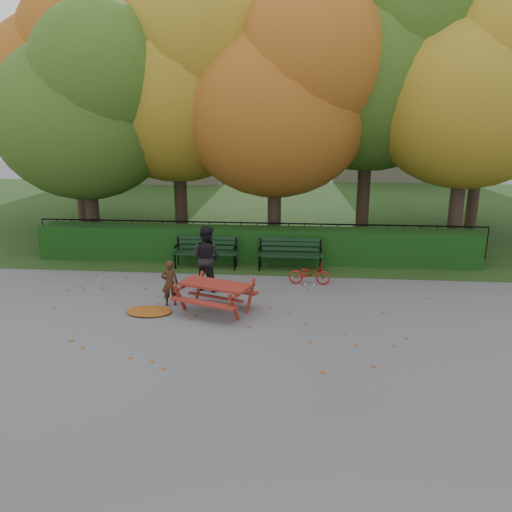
# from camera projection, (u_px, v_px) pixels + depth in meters

# --- Properties ---
(ground) EXTENTS (90.00, 90.00, 0.00)m
(ground) POSITION_uv_depth(u_px,v_px,m) (234.00, 317.00, 10.71)
(ground) COLOR slate
(ground) RESTS_ON ground
(grass_strip) EXTENTS (90.00, 90.00, 0.00)m
(grass_strip) POSITION_uv_depth(u_px,v_px,m) (273.00, 208.00, 24.17)
(grass_strip) COLOR #1D3913
(grass_strip) RESTS_ON ground
(building_left) EXTENTS (10.00, 7.00, 15.00)m
(building_left) POSITION_uv_depth(u_px,v_px,m) (155.00, 70.00, 34.56)
(building_left) COLOR #AEA389
(building_left) RESTS_ON ground
(building_right) EXTENTS (9.00, 6.00, 12.00)m
(building_right) POSITION_uv_depth(u_px,v_px,m) (398.00, 93.00, 35.36)
(building_right) COLOR #AEA389
(building_right) RESTS_ON ground
(hedge) EXTENTS (13.00, 0.90, 1.00)m
(hedge) POSITION_uv_depth(u_px,v_px,m) (254.00, 245.00, 14.91)
(hedge) COLOR black
(hedge) RESTS_ON ground
(iron_fence) EXTENTS (14.00, 0.04, 1.02)m
(iron_fence) POSITION_uv_depth(u_px,v_px,m) (257.00, 237.00, 15.67)
(iron_fence) COLOR black
(iron_fence) RESTS_ON ground
(tree_a) EXTENTS (5.88, 5.60, 7.48)m
(tree_a) POSITION_uv_depth(u_px,v_px,m) (90.00, 106.00, 15.36)
(tree_a) COLOR black
(tree_a) RESTS_ON ground
(tree_b) EXTENTS (6.72, 6.40, 8.79)m
(tree_b) POSITION_uv_depth(u_px,v_px,m) (185.00, 78.00, 16.01)
(tree_b) COLOR black
(tree_b) RESTS_ON ground
(tree_c) EXTENTS (6.30, 6.00, 8.00)m
(tree_c) POSITION_uv_depth(u_px,v_px,m) (286.00, 95.00, 15.11)
(tree_c) COLOR black
(tree_c) RESTS_ON ground
(tree_d) EXTENTS (7.14, 6.80, 9.58)m
(tree_d) POSITION_uv_depth(u_px,v_px,m) (384.00, 59.00, 15.76)
(tree_d) COLOR black
(tree_d) RESTS_ON ground
(tree_e) EXTENTS (6.09, 5.80, 8.16)m
(tree_e) POSITION_uv_depth(u_px,v_px,m) (483.00, 85.00, 14.35)
(tree_e) COLOR black
(tree_e) RESTS_ON ground
(tree_f) EXTENTS (6.93, 6.60, 9.19)m
(tree_f) POSITION_uv_depth(u_px,v_px,m) (78.00, 77.00, 18.75)
(tree_f) COLOR black
(tree_f) RESTS_ON ground
(tree_g) EXTENTS (6.30, 6.00, 8.55)m
(tree_g) POSITION_uv_depth(u_px,v_px,m) (498.00, 84.00, 17.95)
(tree_g) COLOR black
(tree_g) RESTS_ON ground
(bench_left) EXTENTS (1.80, 0.57, 0.88)m
(bench_left) POSITION_uv_depth(u_px,v_px,m) (206.00, 249.00, 14.25)
(bench_left) COLOR black
(bench_left) RESTS_ON ground
(bench_right) EXTENTS (1.80, 0.57, 0.88)m
(bench_right) POSITION_uv_depth(u_px,v_px,m) (290.00, 251.00, 14.04)
(bench_right) COLOR black
(bench_right) RESTS_ON ground
(picnic_table) EXTENTS (1.86, 1.69, 0.75)m
(picnic_table) POSITION_uv_depth(u_px,v_px,m) (215.00, 290.00, 10.86)
(picnic_table) COLOR maroon
(picnic_table) RESTS_ON ground
(leaf_pile) EXTENTS (1.21, 1.06, 0.07)m
(leaf_pile) POSITION_uv_depth(u_px,v_px,m) (149.00, 311.00, 10.93)
(leaf_pile) COLOR maroon
(leaf_pile) RESTS_ON ground
(leaf_scatter) EXTENTS (9.00, 5.70, 0.01)m
(leaf_scatter) POSITION_uv_depth(u_px,v_px,m) (236.00, 311.00, 11.00)
(leaf_scatter) COLOR maroon
(leaf_scatter) RESTS_ON ground
(child) EXTENTS (0.44, 0.36, 1.05)m
(child) POSITION_uv_depth(u_px,v_px,m) (170.00, 283.00, 11.27)
(child) COLOR #382012
(child) RESTS_ON ground
(adult) EXTENTS (0.96, 0.86, 1.62)m
(adult) POSITION_uv_depth(u_px,v_px,m) (206.00, 258.00, 12.28)
(adult) COLOR black
(adult) RESTS_ON ground
(bicycle) EXTENTS (1.06, 0.38, 0.56)m
(bicycle) POSITION_uv_depth(u_px,v_px,m) (310.00, 274.00, 12.81)
(bicycle) COLOR #AF1110
(bicycle) RESTS_ON ground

